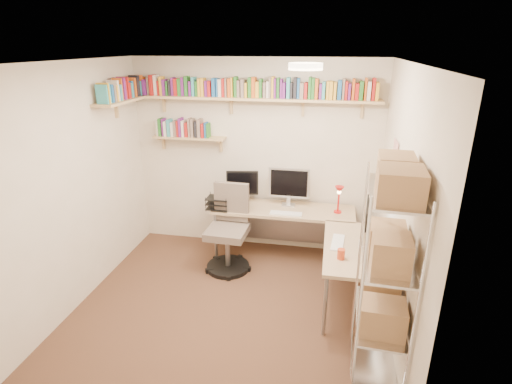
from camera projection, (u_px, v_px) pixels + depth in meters
ground at (229, 307)px, 4.27m from camera, size 3.20×3.20×0.00m
room_shell at (225, 169)px, 3.73m from camera, size 3.24×3.04×2.52m
wall_shelves at (219, 98)px, 4.83m from camera, size 3.12×1.09×0.80m
corner_desk at (290, 217)px, 4.82m from camera, size 2.04×1.75×1.19m
office_chair at (229, 234)px, 4.90m from camera, size 0.56×0.57×1.06m
wire_rack at (388, 253)px, 2.88m from camera, size 0.42×0.79×1.91m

